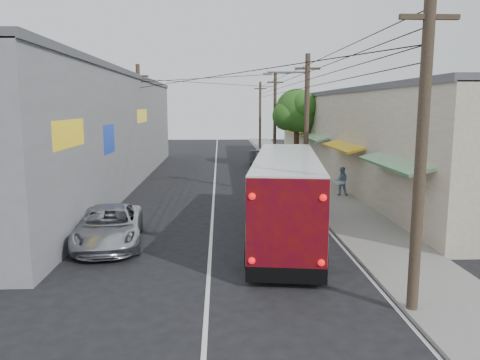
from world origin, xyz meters
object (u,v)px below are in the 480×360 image
object	(u,v)px
jeepney	(109,226)
parked_car_mid	(262,160)
coach_bus	(286,194)
parked_car_far	(260,159)
pedestrian_far	(341,181)
pedestrian_near	(303,175)
parked_suv	(279,182)

from	to	relation	value
jeepney	parked_car_mid	bearing A→B (deg)	62.51
coach_bus	parked_car_mid	bearing A→B (deg)	95.37
parked_car_mid	parked_car_far	world-z (taller)	parked_car_mid
jeepney	parked_car_far	world-z (taller)	jeepney
parked_car_far	pedestrian_far	distance (m)	14.30
parked_car_far	pedestrian_near	world-z (taller)	pedestrian_near
jeepney	pedestrian_near	size ratio (longest dim) A/B	2.75
coach_bus	parked_car_mid	distance (m)	20.76
jeepney	pedestrian_far	world-z (taller)	pedestrian_far
parked_car_mid	pedestrian_near	world-z (taller)	pedestrian_near
parked_suv	parked_car_far	distance (m)	13.10
jeepney	parked_car_far	xyz separation A→B (m)	(7.60, 22.71, -0.04)
coach_bus	pedestrian_far	xyz separation A→B (m)	(4.30, 7.85, -0.75)
parked_car_mid	parked_car_far	bearing A→B (deg)	102.43
pedestrian_far	parked_car_mid	bearing A→B (deg)	-58.49
parked_car_mid	pedestrian_far	world-z (taller)	pedestrian_far
parked_suv	pedestrian_near	distance (m)	1.92
parked_car_far	parked_suv	bearing A→B (deg)	-91.12
jeepney	parked_suv	bearing A→B (deg)	43.77
parked_car_far	pedestrian_far	size ratio (longest dim) A/B	2.50
jeepney	pedestrian_far	xyz separation A→B (m)	(11.11, 8.84, 0.22)
parked_car_far	jeepney	bearing A→B (deg)	-109.62
parked_car_far	pedestrian_far	xyz separation A→B (m)	(3.51, -13.86, 0.26)
parked_car_mid	pedestrian_near	xyz separation A→B (m)	(1.47, -11.08, 0.36)
parked_car_far	coach_bus	bearing A→B (deg)	-93.19
parked_suv	parked_car_mid	size ratio (longest dim) A/B	1.29
parked_suv	parked_car_mid	world-z (taller)	parked_suv
parked_suv	parked_car_mid	distance (m)	12.10
pedestrian_near	parked_car_mid	bearing A→B (deg)	-81.67
pedestrian_near	parked_suv	bearing A→B (deg)	33.27
parked_car_mid	parked_car_far	distance (m)	1.01
coach_bus	pedestrian_far	world-z (taller)	coach_bus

